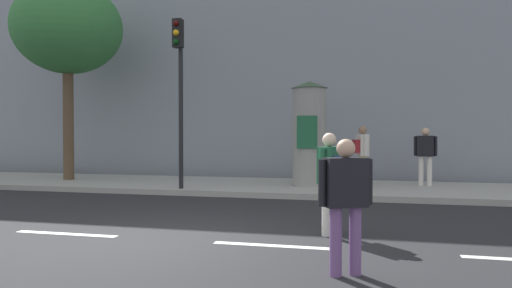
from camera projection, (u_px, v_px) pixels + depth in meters
The scene contains 11 objects.
ground_plane at pixel (164, 240), 7.55m from camera, with size 80.00×80.00×0.00m, color #232326.
sidewalk_curb at pixel (267, 187), 14.33m from camera, with size 36.00×4.00×0.15m, color #9E9B93.
lane_markings at pixel (164, 239), 7.55m from camera, with size 25.80×0.16×0.01m.
building_backdrop at pixel (296, 36), 19.07m from camera, with size 36.00×5.00×10.81m, color gray.
traffic_light at pixel (179, 76), 13.05m from camera, with size 0.24×0.45×4.48m.
poster_column at pixel (309, 133), 13.91m from camera, with size 1.03×1.03×2.95m.
street_tree at pixel (68, 29), 15.73m from camera, with size 3.43×3.43×6.31m.
pedestrian_in_light_jacket at pixel (331, 175), 7.87m from camera, with size 0.48×0.54×1.64m.
pedestrian_with_bag at pixel (346, 195), 5.62m from camera, with size 0.59×0.43×1.56m.
pedestrian_in_red_top at pixel (362, 151), 13.60m from camera, with size 0.48×0.53×1.68m.
pedestrian_with_backpack at pixel (425, 152), 13.93m from camera, with size 0.63×0.30×1.64m.
Camera 1 is at (3.20, -6.94, 1.63)m, focal length 34.66 mm.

